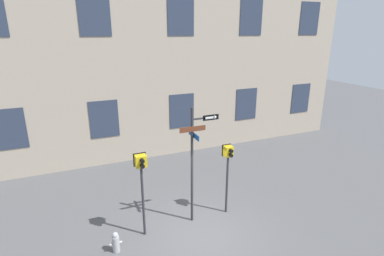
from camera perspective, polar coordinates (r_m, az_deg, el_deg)
name	(u,v)px	position (r m, az deg, el deg)	size (l,w,h in m)	color
ground_plane	(201,235)	(10.45, 1.66, -19.74)	(60.00, 60.00, 0.00)	#515154
building_facade	(138,15)	(15.09, -10.20, 20.35)	(24.00, 0.63, 14.17)	tan
street_sign_pole	(194,156)	(9.95, 0.46, -5.44)	(1.39, 0.82, 4.12)	#2D2D33
pedestrian_signal_left	(141,173)	(9.43, -9.60, -8.43)	(0.40, 0.40, 2.85)	#2D2D33
pedestrian_signal_right	(228,161)	(10.64, 6.86, -6.35)	(0.35, 0.40, 2.63)	#2D2D33
fire_hydrant	(116,242)	(9.93, -14.31, -20.34)	(0.38, 0.22, 0.67)	#A5A5A8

